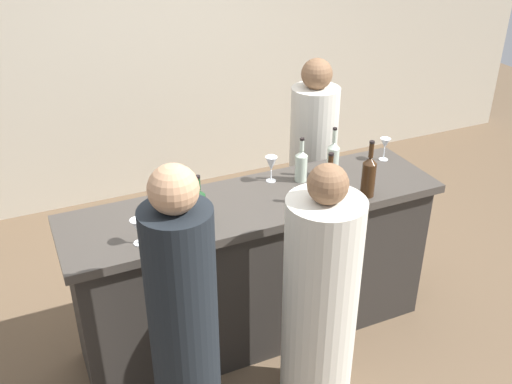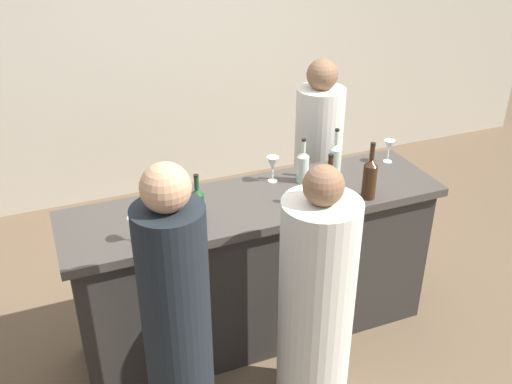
{
  "view_description": "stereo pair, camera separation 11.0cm",
  "coord_description": "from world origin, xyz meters",
  "px_view_note": "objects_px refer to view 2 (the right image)",
  "views": [
    {
      "loc": [
        -1.18,
        -2.62,
        2.59
      ],
      "look_at": [
        0.0,
        0.0,
        1.03
      ],
      "focal_mm": 40.89,
      "sensor_mm": 36.0,
      "label": 1
    },
    {
      "loc": [
        -1.08,
        -2.66,
        2.59
      ],
      "look_at": [
        0.0,
        0.0,
        1.03
      ],
      "focal_mm": 40.89,
      "sensor_mm": 36.0,
      "label": 2
    }
  ],
  "objects_px": {
    "person_right_guest": "(317,171)",
    "wine_glass_near_left": "(135,224)",
    "wine_bottle_center_amber_brown": "(329,187)",
    "person_center_guest": "(178,332)",
    "wine_glass_near_right": "(273,165)",
    "wine_bottle_rightmost_amber_brown": "(370,177)",
    "wine_glass_near_center": "(389,146)",
    "wine_bottle_second_left_clear_pale": "(303,166)",
    "wine_bottle_second_right_clear_pale": "(335,160)",
    "person_left_guest": "(316,306)",
    "wine_bottle_leftmost_olive_green": "(198,204)"
  },
  "relations": [
    {
      "from": "person_center_guest",
      "to": "wine_glass_near_center",
      "type": "bearing_deg",
      "value": -74.67
    },
    {
      "from": "wine_bottle_leftmost_olive_green",
      "to": "wine_glass_near_center",
      "type": "height_order",
      "value": "wine_bottle_leftmost_olive_green"
    },
    {
      "from": "wine_bottle_center_amber_brown",
      "to": "wine_bottle_second_left_clear_pale",
      "type": "bearing_deg",
      "value": 90.85
    },
    {
      "from": "wine_glass_near_center",
      "to": "wine_glass_near_left",
      "type": "bearing_deg",
      "value": -169.52
    },
    {
      "from": "wine_bottle_second_right_clear_pale",
      "to": "person_left_guest",
      "type": "relative_size",
      "value": 0.22
    },
    {
      "from": "wine_bottle_second_right_clear_pale",
      "to": "wine_glass_near_center",
      "type": "xyz_separation_m",
      "value": [
        0.43,
        0.07,
        -0.01
      ]
    },
    {
      "from": "person_center_guest",
      "to": "wine_bottle_leftmost_olive_green",
      "type": "bearing_deg",
      "value": -37.65
    },
    {
      "from": "wine_bottle_second_right_clear_pale",
      "to": "wine_bottle_leftmost_olive_green",
      "type": "bearing_deg",
      "value": -169.48
    },
    {
      "from": "person_center_guest",
      "to": "person_right_guest",
      "type": "distance_m",
      "value": 1.92
    },
    {
      "from": "wine_glass_near_right",
      "to": "person_center_guest",
      "type": "bearing_deg",
      "value": -135.1
    },
    {
      "from": "wine_bottle_center_amber_brown",
      "to": "person_right_guest",
      "type": "bearing_deg",
      "value": 65.47
    },
    {
      "from": "person_center_guest",
      "to": "wine_bottle_rightmost_amber_brown",
      "type": "bearing_deg",
      "value": -81.6
    },
    {
      "from": "wine_glass_near_left",
      "to": "wine_glass_near_center",
      "type": "height_order",
      "value": "wine_glass_near_center"
    },
    {
      "from": "person_left_guest",
      "to": "wine_bottle_center_amber_brown",
      "type": "bearing_deg",
      "value": -12.03
    },
    {
      "from": "wine_bottle_second_left_clear_pale",
      "to": "wine_glass_near_left",
      "type": "relative_size",
      "value": 2.0
    },
    {
      "from": "wine_bottle_second_right_clear_pale",
      "to": "wine_bottle_second_left_clear_pale",
      "type": "bearing_deg",
      "value": 170.8
    },
    {
      "from": "wine_glass_near_right",
      "to": "person_left_guest",
      "type": "distance_m",
      "value": 0.91
    },
    {
      "from": "wine_bottle_leftmost_olive_green",
      "to": "wine_bottle_rightmost_amber_brown",
      "type": "relative_size",
      "value": 0.81
    },
    {
      "from": "wine_bottle_center_amber_brown",
      "to": "person_right_guest",
      "type": "height_order",
      "value": "person_right_guest"
    },
    {
      "from": "wine_bottle_rightmost_amber_brown",
      "to": "wine_glass_near_left",
      "type": "xyz_separation_m",
      "value": [
        -1.31,
        0.05,
        -0.03
      ]
    },
    {
      "from": "person_right_guest",
      "to": "wine_glass_near_left",
      "type": "bearing_deg",
      "value": -60.49
    },
    {
      "from": "wine_bottle_leftmost_olive_green",
      "to": "wine_bottle_center_amber_brown",
      "type": "height_order",
      "value": "wine_bottle_center_amber_brown"
    },
    {
      "from": "person_center_guest",
      "to": "person_right_guest",
      "type": "bearing_deg",
      "value": -57.48
    },
    {
      "from": "wine_bottle_second_left_clear_pale",
      "to": "person_left_guest",
      "type": "height_order",
      "value": "person_left_guest"
    },
    {
      "from": "wine_bottle_second_right_clear_pale",
      "to": "person_left_guest",
      "type": "distance_m",
      "value": 0.95
    },
    {
      "from": "wine_bottle_second_right_clear_pale",
      "to": "person_left_guest",
      "type": "xyz_separation_m",
      "value": [
        -0.47,
        -0.7,
        -0.43
      ]
    },
    {
      "from": "wine_glass_near_left",
      "to": "person_right_guest",
      "type": "distance_m",
      "value": 1.72
    },
    {
      "from": "wine_bottle_leftmost_olive_green",
      "to": "person_center_guest",
      "type": "xyz_separation_m",
      "value": [
        -0.28,
        -0.56,
        -0.32
      ]
    },
    {
      "from": "wine_bottle_center_amber_brown",
      "to": "wine_bottle_second_right_clear_pale",
      "type": "height_order",
      "value": "wine_bottle_second_right_clear_pale"
    },
    {
      "from": "wine_bottle_leftmost_olive_green",
      "to": "person_right_guest",
      "type": "height_order",
      "value": "person_right_guest"
    },
    {
      "from": "wine_bottle_leftmost_olive_green",
      "to": "wine_glass_near_right",
      "type": "height_order",
      "value": "wine_bottle_leftmost_olive_green"
    },
    {
      "from": "person_center_guest",
      "to": "person_right_guest",
      "type": "relative_size",
      "value": 1.05
    },
    {
      "from": "wine_bottle_leftmost_olive_green",
      "to": "wine_bottle_second_left_clear_pale",
      "type": "relative_size",
      "value": 0.99
    },
    {
      "from": "wine_bottle_leftmost_olive_green",
      "to": "person_left_guest",
      "type": "relative_size",
      "value": 0.19
    },
    {
      "from": "wine_glass_near_left",
      "to": "wine_bottle_second_left_clear_pale",
      "type": "bearing_deg",
      "value": 14.52
    },
    {
      "from": "wine_glass_near_right",
      "to": "person_right_guest",
      "type": "distance_m",
      "value": 0.84
    },
    {
      "from": "wine_glass_near_right",
      "to": "person_left_guest",
      "type": "xyz_separation_m",
      "value": [
        -0.1,
        -0.8,
        -0.42
      ]
    },
    {
      "from": "person_center_guest",
      "to": "wine_bottle_second_right_clear_pale",
      "type": "bearing_deg",
      "value": -69.5
    },
    {
      "from": "wine_bottle_leftmost_olive_green",
      "to": "person_left_guest",
      "type": "distance_m",
      "value": 0.81
    },
    {
      "from": "wine_bottle_center_amber_brown",
      "to": "person_center_guest",
      "type": "distance_m",
      "value": 1.14
    },
    {
      "from": "wine_bottle_second_left_clear_pale",
      "to": "person_center_guest",
      "type": "bearing_deg",
      "value": -142.64
    },
    {
      "from": "wine_bottle_rightmost_amber_brown",
      "to": "person_center_guest",
      "type": "distance_m",
      "value": 1.37
    },
    {
      "from": "wine_bottle_second_left_clear_pale",
      "to": "wine_glass_near_right",
      "type": "relative_size",
      "value": 1.73
    },
    {
      "from": "wine_bottle_center_amber_brown",
      "to": "person_center_guest",
      "type": "bearing_deg",
      "value": -156.07
    },
    {
      "from": "person_left_guest",
      "to": "wine_bottle_second_right_clear_pale",
      "type": "bearing_deg",
      "value": -12.63
    },
    {
      "from": "wine_glass_near_left",
      "to": "wine_glass_near_right",
      "type": "distance_m",
      "value": 0.95
    },
    {
      "from": "wine_bottle_center_amber_brown",
      "to": "person_right_guest",
      "type": "xyz_separation_m",
      "value": [
        0.4,
        0.88,
        -0.38
      ]
    },
    {
      "from": "wine_glass_near_center",
      "to": "person_right_guest",
      "type": "height_order",
      "value": "person_right_guest"
    },
    {
      "from": "wine_bottle_second_left_clear_pale",
      "to": "person_right_guest",
      "type": "xyz_separation_m",
      "value": [
        0.41,
        0.56,
        -0.37
      ]
    },
    {
      "from": "wine_bottle_center_amber_brown",
      "to": "wine_glass_near_center",
      "type": "bearing_deg",
      "value": 29.62
    }
  ]
}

